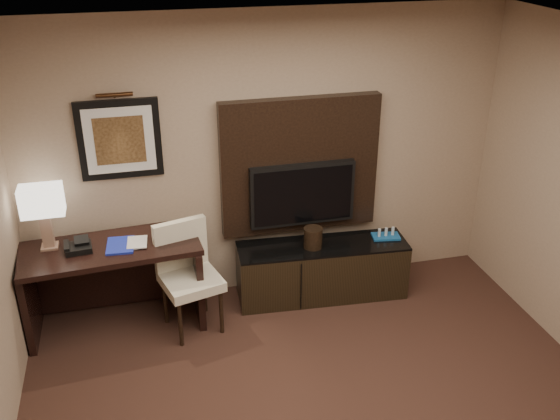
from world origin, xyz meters
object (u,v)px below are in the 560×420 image
object	(u,v)px
credenza	(322,270)
desk_phone	(78,245)
desk_chair	(191,280)
desk	(116,286)
ice_bucket	(313,238)
minibar_tray	(386,233)
table_lamp	(45,218)
tv	(302,194)

from	to	relation	value
credenza	desk_phone	bearing A→B (deg)	-175.41
desk_phone	desk_chair	bearing A→B (deg)	-18.09
desk	desk_chair	bearing A→B (deg)	-22.94
ice_bucket	minibar_tray	world-z (taller)	ice_bucket
desk	table_lamp	distance (m)	0.86
tv	desk_chair	bearing A→B (deg)	-159.34
desk	tv	distance (m)	1.89
desk	desk_chair	world-z (taller)	desk_chair
desk_chair	table_lamp	world-z (taller)	table_lamp
table_lamp	minibar_tray	distance (m)	3.11
desk_chair	table_lamp	bearing A→B (deg)	149.37
desk_chair	credenza	bearing A→B (deg)	-4.49
desk	minibar_tray	bearing A→B (deg)	-3.96
desk	minibar_tray	distance (m)	2.58
desk_chair	desk_phone	distance (m)	1.00
tv	desk_chair	world-z (taller)	tv
desk_chair	minibar_tray	xyz separation A→B (m)	(1.92, 0.23, 0.11)
desk_phone	minibar_tray	size ratio (longest dim) A/B	0.83
table_lamp	credenza	bearing A→B (deg)	-2.17
desk_chair	desk_phone	size ratio (longest dim) A/B	4.58
desk_chair	ice_bucket	xyz separation A→B (m)	(1.18, 0.22, 0.16)
desk	minibar_tray	xyz separation A→B (m)	(2.57, 0.01, 0.20)
tv	desk_phone	world-z (taller)	tv
credenza	ice_bucket	distance (m)	0.39
desk_phone	table_lamp	bearing A→B (deg)	149.08
tv	table_lamp	distance (m)	2.28
desk_phone	tv	bearing A→B (deg)	0.85
desk_chair	ice_bucket	size ratio (longest dim) A/B	5.06
desk_phone	desk	bearing A→B (deg)	-2.37
desk_phone	minibar_tray	distance (m)	2.84
tv	ice_bucket	xyz separation A→B (m)	(0.05, -0.21, -0.36)
desk	minibar_tray	world-z (taller)	desk
ice_bucket	desk_chair	bearing A→B (deg)	-169.52
credenza	desk	bearing A→B (deg)	-175.70
tv	credenza	bearing A→B (deg)	-50.77
desk_chair	table_lamp	distance (m)	1.34
table_lamp	tv	bearing A→B (deg)	2.46
desk	desk_chair	distance (m)	0.70
desk_phone	ice_bucket	bearing A→B (deg)	-4.94
tv	desk_chair	size ratio (longest dim) A/B	1.00
tv	table_lamp	xyz separation A→B (m)	(-2.28, -0.10, 0.07)
credenza	tv	xyz separation A→B (m)	(-0.16, 0.19, 0.74)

